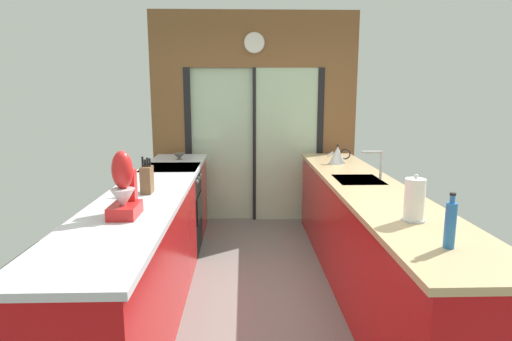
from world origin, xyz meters
name	(u,v)px	position (x,y,z in m)	size (l,w,h in m)	color
ground_plane	(259,275)	(0.00, 0.60, -0.01)	(5.04, 7.60, 0.02)	slate
back_wall_unit	(254,105)	(0.00, 2.40, 1.52)	(2.64, 0.12, 2.70)	brown
left_counter_run	(149,246)	(-0.91, 0.13, 0.47)	(0.62, 3.80, 0.92)	#AD0C0F
right_counter_run	(366,237)	(0.91, 0.30, 0.46)	(0.62, 3.80, 0.92)	#AD0C0F
sink_faucet	(378,160)	(1.06, 0.55, 1.09)	(0.19, 0.02, 0.26)	#B7BABC
oven_range	(172,210)	(-0.91, 1.25, 0.46)	(0.60, 0.60, 0.92)	black
mixing_bowl	(179,156)	(-0.89, 1.75, 0.96)	(0.14, 0.14, 0.07)	#514C47
knife_block	(147,179)	(-0.89, 0.08, 1.03)	(0.08, 0.14, 0.29)	brown
stand_mixer	(124,191)	(-0.89, -0.55, 1.08)	(0.17, 0.27, 0.42)	red
kettle	(338,155)	(0.89, 1.43, 1.01)	(0.26, 0.18, 0.21)	#B7BABC
soap_bottle	(450,224)	(0.89, -1.16, 1.04)	(0.06, 0.06, 0.28)	#286BB7
paper_towel_roll	(414,200)	(0.89, -0.70, 1.05)	(0.14, 0.14, 0.29)	#B7BABC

